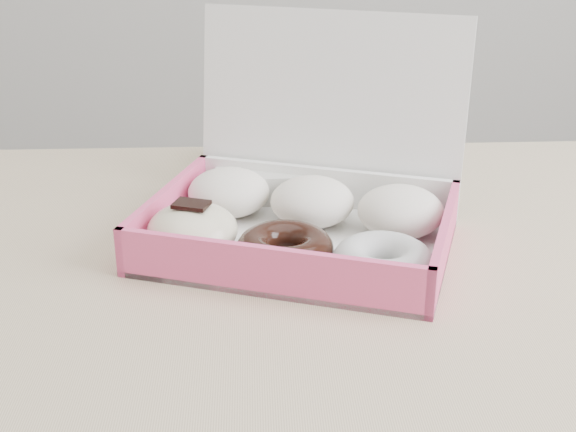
{
  "coord_description": "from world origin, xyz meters",
  "views": [
    {
      "loc": [
        -0.21,
        -0.72,
        1.13
      ],
      "look_at": [
        -0.17,
        0.04,
        0.79
      ],
      "focal_mm": 50.0,
      "sensor_mm": 36.0,
      "label": 1
    }
  ],
  "objects": [
    {
      "name": "table",
      "position": [
        0.0,
        0.0,
        0.67
      ],
      "size": [
        1.2,
        0.8,
        0.75
      ],
      "color": "tan",
      "rests_on": "ground"
    },
    {
      "name": "newspapers",
      "position": [
        -0.12,
        0.26,
        0.77
      ],
      "size": [
        0.27,
        0.21,
        0.04
      ],
      "primitive_type": "cube",
      "rotation": [
        0.0,
        0.0,
        0.02
      ],
      "color": "white",
      "rests_on": "table"
    },
    {
      "name": "donut_box",
      "position": [
        -0.16,
        0.07,
        0.79
      ],
      "size": [
        0.38,
        0.36,
        0.23
      ],
      "rotation": [
        0.0,
        0.0,
        -0.33
      ],
      "color": "white",
      "rests_on": "table"
    }
  ]
}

